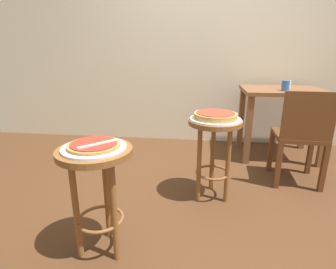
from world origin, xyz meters
name	(u,v)px	position (x,y,z in m)	size (l,w,h in m)	color
ground_plane	(208,206)	(0.00, 0.00, 0.00)	(6.00, 6.00, 0.00)	#4C2D19
back_wall	(211,20)	(0.00, 1.65, 1.50)	(6.00, 0.10, 3.00)	beige
stool_foreground	(97,176)	(-0.64, -0.56, 0.49)	(0.41, 0.41, 0.65)	brown
serving_plate_foreground	(94,148)	(-0.64, -0.56, 0.66)	(0.35, 0.35, 0.01)	silver
pizza_foreground	(94,145)	(-0.64, -0.56, 0.67)	(0.28, 0.28, 0.02)	#B78442
stool_middle	(214,140)	(0.03, 0.15, 0.49)	(0.41, 0.41, 0.65)	brown
serving_plate_middle	(215,119)	(0.03, 0.15, 0.66)	(0.39, 0.39, 0.01)	silver
pizza_middle	(216,115)	(0.03, 0.15, 0.69)	(0.33, 0.33, 0.05)	tan
dining_table	(281,102)	(0.78, 1.17, 0.62)	(0.84, 0.65, 0.76)	brown
cup_near_edge	(285,86)	(0.76, 1.01, 0.81)	(0.08, 0.08, 0.10)	#3360B2
condiment_shaker	(289,84)	(0.85, 1.23, 0.80)	(0.04, 0.04, 0.08)	white
wooden_chair	(301,134)	(0.78, 0.47, 0.47)	(0.42, 0.42, 0.85)	#5B3319
pizza_server_knife	(98,144)	(-0.61, -0.58, 0.69)	(0.22, 0.02, 0.01)	silver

